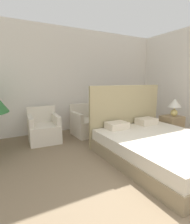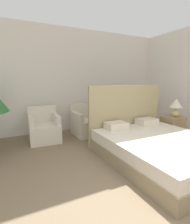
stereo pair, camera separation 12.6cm
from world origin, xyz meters
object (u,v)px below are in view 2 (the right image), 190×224
(armchair_near_window_left, at_px, (44,130))
(armchair_near_window_right, at_px, (87,125))
(table_lamp, at_px, (176,105))
(bed, at_px, (158,145))
(nightstand, at_px, (172,127))

(armchair_near_window_left, relative_size, armchair_near_window_right, 1.00)
(table_lamp, bearing_deg, bed, -151.41)
(armchair_near_window_left, height_order, table_lamp, table_lamp)
(bed, relative_size, armchair_near_window_right, 2.71)
(table_lamp, bearing_deg, armchair_near_window_right, 146.47)
(armchair_near_window_left, distance_m, nightstand, 3.21)
(nightstand, relative_size, table_lamp, 1.24)
(nightstand, bearing_deg, armchair_near_window_right, 146.64)
(bed, bearing_deg, armchair_near_window_right, 106.74)
(armchair_near_window_right, xyz_separation_m, table_lamp, (1.87, -1.24, 0.58))
(bed, relative_size, nightstand, 3.98)
(nightstand, bearing_deg, bed, -149.95)
(armchair_near_window_left, height_order, armchair_near_window_right, same)
(armchair_near_window_left, relative_size, nightstand, 1.47)
(armchair_near_window_right, relative_size, nightstand, 1.47)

